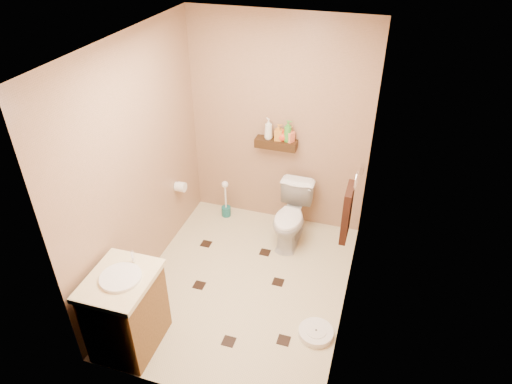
% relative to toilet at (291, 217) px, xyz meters
% --- Properties ---
extents(ground, '(2.50, 2.50, 0.00)m').
position_rel_toilet_xyz_m(ground, '(-0.28, -0.83, -0.33)').
color(ground, beige).
rests_on(ground, ground).
extents(wall_back, '(2.00, 0.04, 2.40)m').
position_rel_toilet_xyz_m(wall_back, '(-0.28, 0.42, 0.87)').
color(wall_back, '#A5795E').
rests_on(wall_back, ground).
extents(wall_front, '(2.00, 0.04, 2.40)m').
position_rel_toilet_xyz_m(wall_front, '(-0.28, -2.08, 0.87)').
color(wall_front, '#A5795E').
rests_on(wall_front, ground).
extents(wall_left, '(0.04, 2.50, 2.40)m').
position_rel_toilet_xyz_m(wall_left, '(-1.28, -0.83, 0.87)').
color(wall_left, '#A5795E').
rests_on(wall_left, ground).
extents(wall_right, '(0.04, 2.50, 2.40)m').
position_rel_toilet_xyz_m(wall_right, '(0.72, -0.83, 0.87)').
color(wall_right, '#A5795E').
rests_on(wall_right, ground).
extents(ceiling, '(2.00, 2.50, 0.02)m').
position_rel_toilet_xyz_m(ceiling, '(-0.28, -0.83, 2.07)').
color(ceiling, silver).
rests_on(ceiling, wall_back).
extents(wall_shelf, '(0.46, 0.14, 0.10)m').
position_rel_toilet_xyz_m(wall_shelf, '(-0.28, 0.34, 0.69)').
color(wall_shelf, '#361D0E').
rests_on(wall_shelf, wall_back).
extents(floor_accents, '(1.28, 1.35, 0.01)m').
position_rel_toilet_xyz_m(floor_accents, '(-0.27, -0.87, -0.33)').
color(floor_accents, black).
rests_on(floor_accents, ground).
extents(toilet, '(0.38, 0.66, 0.67)m').
position_rel_toilet_xyz_m(toilet, '(0.00, 0.00, 0.00)').
color(toilet, white).
rests_on(toilet, ground).
extents(vanity, '(0.52, 0.63, 0.88)m').
position_rel_toilet_xyz_m(vanity, '(-0.98, -1.78, 0.06)').
color(vanity, brown).
rests_on(vanity, ground).
extents(bathroom_scale, '(0.38, 0.38, 0.06)m').
position_rel_toilet_xyz_m(bathroom_scale, '(0.54, -1.23, -0.30)').
color(bathroom_scale, white).
rests_on(bathroom_scale, ground).
extents(toilet_brush, '(0.11, 0.11, 0.49)m').
position_rel_toilet_xyz_m(toilet_brush, '(-0.86, 0.24, -0.16)').
color(toilet_brush, '#186363').
rests_on(toilet_brush, ground).
extents(towel_ring, '(0.12, 0.30, 0.76)m').
position_rel_toilet_xyz_m(towel_ring, '(0.63, -0.58, 0.61)').
color(towel_ring, silver).
rests_on(towel_ring, wall_right).
extents(toilet_paper, '(0.12, 0.11, 0.12)m').
position_rel_toilet_xyz_m(toilet_paper, '(-1.22, -0.18, 0.27)').
color(toilet_paper, white).
rests_on(toilet_paper, wall_left).
extents(bottle_a, '(0.13, 0.13, 0.24)m').
position_rel_toilet_xyz_m(bottle_a, '(-0.37, 0.34, 0.85)').
color(bottle_a, silver).
rests_on(bottle_a, wall_shelf).
extents(bottle_b, '(0.10, 0.09, 0.18)m').
position_rel_toilet_xyz_m(bottle_b, '(-0.26, 0.34, 0.83)').
color(bottle_b, orange).
rests_on(bottle_b, wall_shelf).
extents(bottle_c, '(0.14, 0.14, 0.13)m').
position_rel_toilet_xyz_m(bottle_c, '(-0.21, 0.34, 0.80)').
color(bottle_c, '#EF3F1C').
rests_on(bottle_c, wall_shelf).
extents(bottle_d, '(0.10, 0.10, 0.24)m').
position_rel_toilet_xyz_m(bottle_d, '(-0.15, 0.34, 0.86)').
color(bottle_d, green).
rests_on(bottle_d, wall_shelf).
extents(bottle_e, '(0.11, 0.11, 0.17)m').
position_rel_toilet_xyz_m(bottle_e, '(-0.13, 0.34, 0.82)').
color(bottle_e, '#F57A51').
rests_on(bottle_e, wall_shelf).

